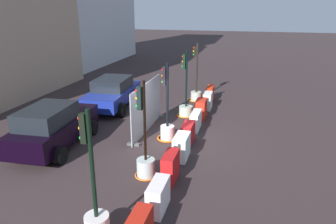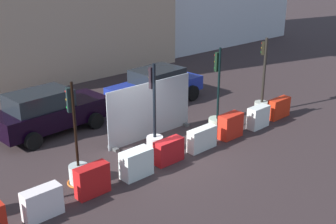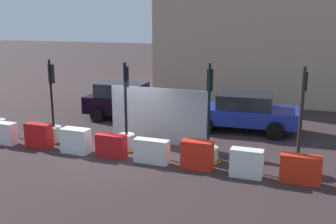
# 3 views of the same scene
# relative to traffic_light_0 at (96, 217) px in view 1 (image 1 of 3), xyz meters

# --- Properties ---
(ground_plane) EXTENTS (120.00, 120.00, 0.00)m
(ground_plane) POSITION_rel_traffic_light_0_xyz_m (5.91, -0.25, -0.52)
(ground_plane) COLOR #312627
(traffic_light_0) EXTENTS (0.80, 0.80, 3.18)m
(traffic_light_0) POSITION_rel_traffic_light_0_xyz_m (0.00, 0.00, 0.00)
(traffic_light_0) COLOR silver
(traffic_light_0) RESTS_ON ground_plane
(traffic_light_1) EXTENTS (0.74, 0.74, 3.15)m
(traffic_light_1) POSITION_rel_traffic_light_0_xyz_m (2.93, -0.21, 0.05)
(traffic_light_1) COLOR #ABB5B2
(traffic_light_1) RESTS_ON ground_plane
(traffic_light_2) EXTENTS (0.88, 0.88, 3.14)m
(traffic_light_2) POSITION_rel_traffic_light_0_xyz_m (5.99, -0.11, -0.00)
(traffic_light_2) COLOR silver
(traffic_light_2) RESTS_ON ground_plane
(traffic_light_3) EXTENTS (0.90, 0.90, 3.25)m
(traffic_light_3) POSITION_rel_traffic_light_0_xyz_m (9.04, -0.24, -0.06)
(traffic_light_3) COLOR #A8B9A2
(traffic_light_3) RESTS_ON ground_plane
(traffic_light_4) EXTENTS (0.90, 0.90, 3.27)m
(traffic_light_4) POSITION_rel_traffic_light_0_xyz_m (11.86, -0.25, 0.04)
(traffic_light_4) COLOR #ACB1A5
(traffic_light_4) RESTS_ON ground_plane
(construction_barrier_1) EXTENTS (1.02, 0.42, 0.82)m
(construction_barrier_1) POSITION_rel_traffic_light_0_xyz_m (1.33, -1.12, -0.11)
(construction_barrier_1) COLOR white
(construction_barrier_1) RESTS_ON ground_plane
(construction_barrier_2) EXTENTS (0.99, 0.39, 0.91)m
(construction_barrier_2) POSITION_rel_traffic_light_0_xyz_m (2.89, -1.05, -0.07)
(construction_barrier_2) COLOR red
(construction_barrier_2) RESTS_ON ground_plane
(construction_barrier_3) EXTENTS (1.00, 0.49, 0.88)m
(construction_barrier_3) POSITION_rel_traffic_light_0_xyz_m (4.46, -1.05, -0.08)
(construction_barrier_3) COLOR white
(construction_barrier_3) RESTS_ON ground_plane
(construction_barrier_4) EXTENTS (1.03, 0.41, 0.80)m
(construction_barrier_4) POSITION_rel_traffic_light_0_xyz_m (5.85, -1.00, -0.12)
(construction_barrier_4) COLOR red
(construction_barrier_4) RESTS_ON ground_plane
(construction_barrier_5) EXTENTS (1.16, 0.37, 0.80)m
(construction_barrier_5) POSITION_rel_traffic_light_0_xyz_m (7.36, -1.04, -0.12)
(construction_barrier_5) COLOR silver
(construction_barrier_5) RESTS_ON ground_plane
(construction_barrier_6) EXTENTS (0.97, 0.48, 0.92)m
(construction_barrier_6) POSITION_rel_traffic_light_0_xyz_m (8.90, -1.02, -0.06)
(construction_barrier_6) COLOR red
(construction_barrier_6) RESTS_ON ground_plane
(construction_barrier_7) EXTENTS (0.96, 0.42, 0.86)m
(construction_barrier_7) POSITION_rel_traffic_light_0_xyz_m (10.45, -1.13, -0.09)
(construction_barrier_7) COLOR silver
(construction_barrier_7) RESTS_ON ground_plane
(construction_barrier_8) EXTENTS (1.14, 0.38, 0.83)m
(construction_barrier_8) POSITION_rel_traffic_light_0_xyz_m (11.98, -1.04, -0.11)
(construction_barrier_8) COLOR red
(construction_barrier_8) RESTS_ON ground_plane
(car_black_sedan) EXTENTS (4.43, 2.27, 1.72)m
(car_black_sedan) POSITION_rel_traffic_light_0_xyz_m (4.14, 3.89, 0.33)
(car_black_sedan) COLOR black
(car_black_sedan) RESTS_ON ground_plane
(car_blue_estate) EXTENTS (4.65, 2.46, 1.58)m
(car_blue_estate) POSITION_rel_traffic_light_0_xyz_m (9.44, 3.86, 0.29)
(car_blue_estate) COLOR navy
(car_blue_estate) RESTS_ON ground_plane
(site_fence_panel) EXTENTS (3.82, 0.50, 2.12)m
(site_fence_panel) POSITION_rel_traffic_light_0_xyz_m (6.75, 1.00, 0.49)
(site_fence_panel) COLOR #90969E
(site_fence_panel) RESTS_ON ground_plane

